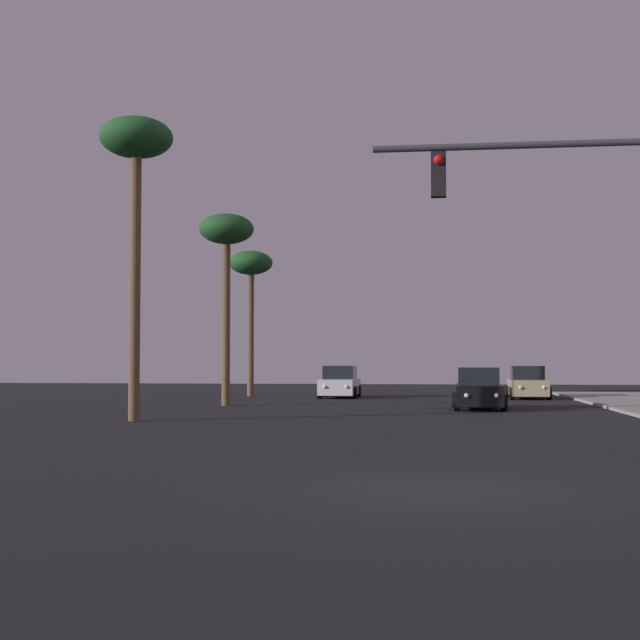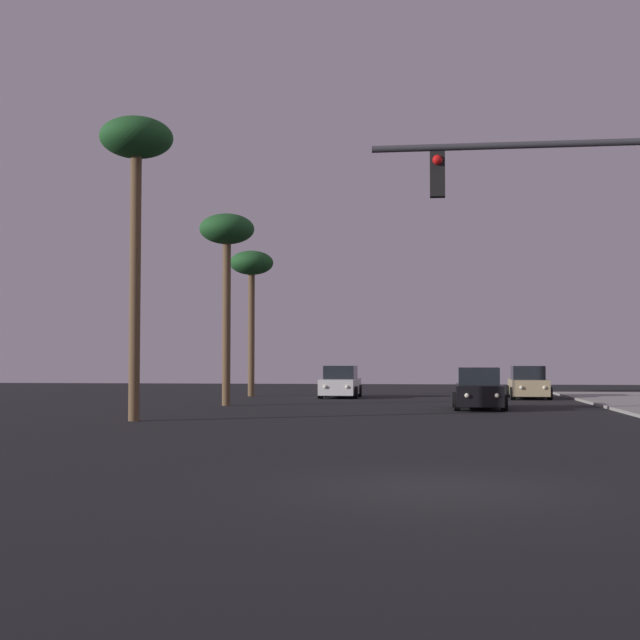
{
  "view_description": "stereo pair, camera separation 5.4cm",
  "coord_description": "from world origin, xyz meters",
  "px_view_note": "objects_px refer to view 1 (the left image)",
  "views": [
    {
      "loc": [
        -0.11,
        -13.94,
        1.96
      ],
      "look_at": [
        -3.59,
        14.5,
        3.26
      ],
      "focal_mm": 50.0,
      "sensor_mm": 36.0,
      "label": 1
    },
    {
      "loc": [
        -0.05,
        -13.93,
        1.96
      ],
      "look_at": [
        -3.59,
        14.5,
        3.26
      ],
      "focal_mm": 50.0,
      "sensor_mm": 36.0,
      "label": 2
    }
  ],
  "objects_px": {
    "car_white": "(340,383)",
    "car_black": "(478,390)",
    "palm_tree_far": "(251,270)",
    "car_tan": "(527,384)",
    "palm_tree_near": "(136,157)",
    "palm_tree_mid": "(226,239)"
  },
  "relations": [
    {
      "from": "car_white",
      "to": "car_black",
      "type": "bearing_deg",
      "value": 123.68
    },
    {
      "from": "car_black",
      "to": "palm_tree_far",
      "type": "relative_size",
      "value": 0.54
    },
    {
      "from": "car_tan",
      "to": "palm_tree_near",
      "type": "xyz_separation_m",
      "value": [
        -14.52,
        -18.87,
        7.88
      ]
    },
    {
      "from": "car_white",
      "to": "car_tan",
      "type": "bearing_deg",
      "value": -179.33
    },
    {
      "from": "palm_tree_near",
      "to": "car_tan",
      "type": "bearing_deg",
      "value": 52.42
    },
    {
      "from": "car_black",
      "to": "palm_tree_mid",
      "type": "xyz_separation_m",
      "value": [
        -10.74,
        1.49,
        6.5
      ]
    },
    {
      "from": "car_tan",
      "to": "palm_tree_near",
      "type": "bearing_deg",
      "value": 53.8
    },
    {
      "from": "car_tan",
      "to": "palm_tree_mid",
      "type": "distance_m",
      "value": 17.64
    },
    {
      "from": "palm_tree_mid",
      "to": "car_black",
      "type": "bearing_deg",
      "value": -7.9
    },
    {
      "from": "car_white",
      "to": "palm_tree_near",
      "type": "height_order",
      "value": "palm_tree_near"
    },
    {
      "from": "palm_tree_near",
      "to": "car_black",
      "type": "bearing_deg",
      "value": 36.59
    },
    {
      "from": "car_black",
      "to": "palm_tree_near",
      "type": "bearing_deg",
      "value": 37.8
    },
    {
      "from": "car_tan",
      "to": "palm_tree_mid",
      "type": "bearing_deg",
      "value": 34.11
    },
    {
      "from": "car_black",
      "to": "palm_tree_mid",
      "type": "distance_m",
      "value": 12.65
    },
    {
      "from": "palm_tree_far",
      "to": "palm_tree_near",
      "type": "relative_size",
      "value": 0.8
    },
    {
      "from": "car_black",
      "to": "palm_tree_far",
      "type": "bearing_deg",
      "value": -43.34
    },
    {
      "from": "palm_tree_near",
      "to": "car_white",
      "type": "bearing_deg",
      "value": 75.77
    },
    {
      "from": "car_black",
      "to": "palm_tree_mid",
      "type": "relative_size",
      "value": 0.52
    },
    {
      "from": "car_black",
      "to": "car_tan",
      "type": "relative_size",
      "value": 1.0
    },
    {
      "from": "palm_tree_far",
      "to": "car_black",
      "type": "bearing_deg",
      "value": -44.55
    },
    {
      "from": "car_black",
      "to": "car_white",
      "type": "height_order",
      "value": "same"
    },
    {
      "from": "car_white",
      "to": "palm_tree_far",
      "type": "xyz_separation_m",
      "value": [
        -5.02,
        1.05,
        6.16
      ]
    }
  ]
}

